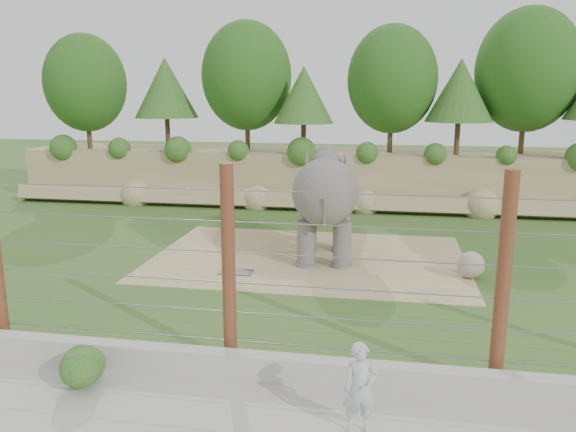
% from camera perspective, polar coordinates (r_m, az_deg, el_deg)
% --- Properties ---
extents(ground, '(90.00, 90.00, 0.00)m').
position_cam_1_polar(ground, '(15.60, -1.29, -7.31)').
color(ground, '#315E22').
rests_on(ground, ground).
extents(back_embankment, '(30.00, 5.52, 8.77)m').
position_cam_1_polar(back_embankment, '(27.20, 5.23, 9.61)').
color(back_embankment, '#938254').
rests_on(back_embankment, ground).
extents(dirt_patch, '(10.00, 7.00, 0.02)m').
position_cam_1_polar(dirt_patch, '(18.33, 2.09, -4.26)').
color(dirt_patch, tan).
rests_on(dirt_patch, ground).
extents(drain_grate, '(1.00, 0.60, 0.03)m').
position_cam_1_polar(drain_grate, '(16.89, -5.30, -5.68)').
color(drain_grate, '#262628').
rests_on(drain_grate, dirt_patch).
extents(elephant, '(2.21, 4.37, 3.41)m').
position_cam_1_polar(elephant, '(17.90, 3.77, 0.92)').
color(elephant, '#655F5A').
rests_on(elephant, ground).
extents(stone_ball, '(0.78, 0.78, 0.78)m').
position_cam_1_polar(stone_ball, '(17.08, 18.08, -4.74)').
color(stone_ball, gray).
rests_on(stone_ball, dirt_patch).
extents(retaining_wall, '(26.00, 0.35, 0.50)m').
position_cam_1_polar(retaining_wall, '(11.04, -6.58, -14.68)').
color(retaining_wall, '#B0ADA2').
rests_on(retaining_wall, ground).
extents(barrier_fence, '(20.26, 0.26, 4.00)m').
position_cam_1_polar(barrier_fence, '(10.82, -6.05, -5.21)').
color(barrier_fence, '#5A321C').
rests_on(barrier_fence, ground).
extents(walkway_shrub, '(0.76, 0.76, 0.76)m').
position_cam_1_polar(walkway_shrub, '(11.24, -20.30, -14.09)').
color(walkway_shrub, '#22581D').
rests_on(walkway_shrub, walkway).
extents(zookeeper, '(0.61, 0.47, 1.49)m').
position_cam_1_polar(zookeeper, '(9.20, 7.34, -17.00)').
color(zookeeper, silver).
rests_on(zookeeper, walkway).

